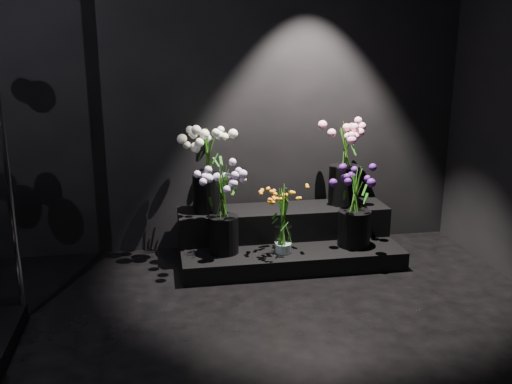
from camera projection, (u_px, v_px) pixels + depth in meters
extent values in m
plane|color=black|center=(269.00, 378.00, 2.98)|extent=(4.00, 4.00, 0.00)
plane|color=black|center=(221.00, 79.00, 4.51)|extent=(4.00, 0.00, 4.00)
cube|color=black|center=(288.00, 252.00, 4.54)|extent=(1.71, 0.76, 0.14)
cube|color=black|center=(283.00, 222.00, 4.67)|extent=(1.71, 0.38, 0.24)
cylinder|color=white|center=(283.00, 239.00, 4.30)|extent=(0.13, 0.13, 0.21)
cylinder|color=black|center=(224.00, 234.00, 4.29)|extent=(0.23, 0.23, 0.29)
cylinder|color=black|center=(354.00, 228.00, 4.44)|extent=(0.25, 0.25, 0.28)
cylinder|color=black|center=(209.00, 193.00, 4.52)|extent=(0.26, 0.26, 0.30)
cylinder|color=black|center=(344.00, 185.00, 4.71)|extent=(0.25, 0.25, 0.32)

